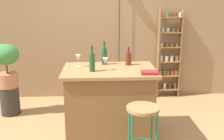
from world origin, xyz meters
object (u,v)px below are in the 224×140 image
Objects in this scene: bottle_vinegar at (128,58)px; wine_glass_center at (105,61)px; bar_stool at (143,121)px; plant_stool at (10,100)px; cookbook at (150,73)px; wine_glass_left at (78,58)px; bottle_wine_red at (104,56)px; spice_shelf at (169,55)px; potted_plant at (6,63)px; bottle_soda_blue at (92,62)px.

bottle_vinegar reaches higher than wine_glass_center.
bar_stool is 2.46m from plant_stool.
bar_stool is 0.92m from wine_glass_center.
cookbook reaches higher than bar_stool.
bottle_wine_red is at bearing 16.65° from wine_glass_left.
spice_shelf is 1.61m from bottle_vinegar.
cookbook is (2.09, -1.08, 0.10)m from potted_plant.
wine_glass_left is (1.18, -0.65, 0.20)m from potted_plant.
wine_glass_left is at bearing 148.70° from wine_glass_center.
plant_stool is (-1.95, 1.48, -0.29)m from bar_stool.
bottle_wine_red reaches higher than cookbook.
bottle_wine_red is at bearing -19.40° from plant_stool.
bottle_vinegar is (0.33, -0.06, -0.03)m from bottle_wine_red.
bottle_soda_blue is 0.17m from wine_glass_center.
plant_stool is (-2.79, -0.71, -0.59)m from spice_shelf.
bar_stool is 2.47m from potted_plant.
wine_glass_left is at bearing -175.93° from bottle_vinegar.
wine_glass_left is (-0.19, 0.26, -0.01)m from bottle_soda_blue.
wine_glass_center is at bearing 14.86° from bottle_soda_blue.
spice_shelf is 2.36× the size of potted_plant.
wine_glass_center is at bearing -140.90° from bottle_vinegar.
wine_glass_left is (-0.36, -0.11, -0.01)m from bottle_wine_red.
wine_glass_left reaches higher than bar_stool.
spice_shelf is at bearing 71.66° from cookbook.
bottle_soda_blue is 0.33m from wine_glass_left.
wine_glass_center is at bearing 162.08° from cookbook.
bottle_vinegar is 1.53× the size of wine_glass_center.
bottle_soda_blue is 0.74m from cookbook.
bar_stool is 1.26m from wine_glass_left.
plant_stool is 2.22× the size of cookbook.
bottle_wine_red is at bearing -19.40° from potted_plant.
spice_shelf is 3.55× the size of plant_stool.
spice_shelf is at bearing 14.23° from plant_stool.
spice_shelf is at bearing 68.86° from bar_stool.
wine_glass_left is at bearing 157.82° from cookbook.
cookbook reaches higher than plant_stool.
spice_shelf is at bearing 40.14° from wine_glass_left.
bottle_vinegar is 1.53× the size of wine_glass_left.
bottle_soda_blue is at bearing 170.07° from cookbook.
potted_plant is (0.00, -0.00, 0.64)m from plant_stool.
bottle_soda_blue is 1.99× the size of wine_glass_center.
potted_plant is (-1.95, 1.48, 0.35)m from bar_stool.
bottle_soda_blue is at bearing -53.60° from wine_glass_left.
bottle_soda_blue is 0.59m from bottle_vinegar.
bar_stool is 0.98× the size of potted_plant.
wine_glass_left is (1.18, -0.65, 0.84)m from plant_stool.
cookbook is at bearing -66.07° from bottle_vinegar.
bottle_wine_red is 1.54× the size of cookbook.
spice_shelf is (0.85, 2.19, 0.31)m from bar_stool.
bottle_wine_red is at bearing 90.55° from wine_glass_center.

